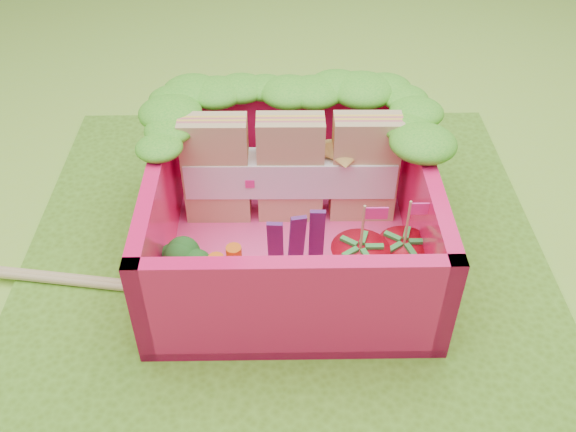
# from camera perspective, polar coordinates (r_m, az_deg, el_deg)

# --- Properties ---
(ground) EXTENTS (14.00, 14.00, 0.00)m
(ground) POSITION_cam_1_polar(r_m,az_deg,el_deg) (3.26, -0.28, -3.41)
(ground) COLOR #9CD53C
(ground) RESTS_ON ground
(placemat) EXTENTS (2.60, 2.60, 0.03)m
(placemat) POSITION_cam_1_polar(r_m,az_deg,el_deg) (3.25, -0.28, -3.22)
(placemat) COLOR #558C1F
(placemat) RESTS_ON ground
(bento_floor) EXTENTS (1.30, 1.30, 0.05)m
(bento_floor) POSITION_cam_1_polar(r_m,az_deg,el_deg) (3.21, 0.27, -3.05)
(bento_floor) COLOR #FF418B
(bento_floor) RESTS_ON placemat
(bento_box) EXTENTS (1.30, 1.30, 0.55)m
(bento_box) POSITION_cam_1_polar(r_m,az_deg,el_deg) (3.04, 0.29, 0.36)
(bento_box) COLOR #FF155B
(bento_box) RESTS_ON placemat
(lettuce_ruffle) EXTENTS (1.43, 0.77, 0.11)m
(lettuce_ruffle) POSITION_cam_1_polar(r_m,az_deg,el_deg) (3.24, 0.15, 10.32)
(lettuce_ruffle) COLOR #28991B
(lettuce_ruffle) RESTS_ON bento_box
(sandwich_stack) EXTENTS (1.07, 0.18, 0.58)m
(sandwich_stack) POSITION_cam_1_polar(r_m,az_deg,el_deg) (3.21, 0.31, 4.16)
(sandwich_stack) COLOR tan
(sandwich_stack) RESTS_ON bento_floor
(broccoli) EXTENTS (0.31, 0.31, 0.24)m
(broccoli) POSITION_cam_1_polar(r_m,az_deg,el_deg) (2.90, -9.39, -4.18)
(broccoli) COLOR #538C43
(broccoli) RESTS_ON bento_floor
(carrot_sticks) EXTENTS (0.14, 0.14, 0.29)m
(carrot_sticks) POSITION_cam_1_polar(r_m,az_deg,el_deg) (2.86, -5.48, -5.27)
(carrot_sticks) COLOR #E35913
(carrot_sticks) RESTS_ON bento_floor
(purple_wedges) EXTENTS (0.26, 0.10, 0.38)m
(purple_wedges) POSITION_cam_1_polar(r_m,az_deg,el_deg) (2.93, 0.76, -2.39)
(purple_wedges) COLOR #431750
(purple_wedges) RESTS_ON bento_floor
(strawberry_left) EXTENTS (0.26, 0.26, 0.50)m
(strawberry_left) POSITION_cam_1_polar(r_m,az_deg,el_deg) (2.90, 6.29, -4.65)
(strawberry_left) COLOR red
(strawberry_left) RESTS_ON bento_floor
(strawberry_right) EXTENTS (0.24, 0.24, 0.48)m
(strawberry_right) POSITION_cam_1_polar(r_m,az_deg,el_deg) (2.98, 10.05, -3.95)
(strawberry_right) COLOR red
(strawberry_right) RESTS_ON bento_floor
(snap_peas) EXTENTS (0.33, 0.40, 0.05)m
(snap_peas) POSITION_cam_1_polar(r_m,az_deg,el_deg) (3.10, 9.65, -4.41)
(snap_peas) COLOR green
(snap_peas) RESTS_ON bento_floor
(chopsticks) EXTENTS (2.49, 0.44, 0.04)m
(chopsticks) POSITION_cam_1_polar(r_m,az_deg,el_deg) (3.28, -20.31, -5.14)
(chopsticks) COLOR tan
(chopsticks) RESTS_ON placemat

